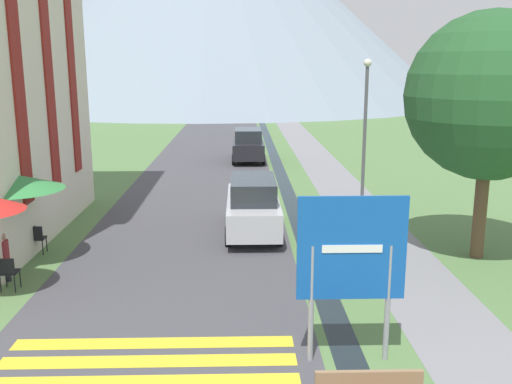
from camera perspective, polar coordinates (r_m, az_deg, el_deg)
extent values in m
plane|color=#517542|center=(26.46, 0.17, 1.06)|extent=(160.00, 160.00, 0.00)
cube|color=#424247|center=(36.34, -4.27, 4.21)|extent=(6.40, 60.00, 0.01)
cube|color=slate|center=(36.56, 5.35, 4.25)|extent=(2.20, 60.00, 0.01)
cube|color=black|center=(36.35, 1.58, 4.24)|extent=(0.60, 60.00, 0.00)
cube|color=yellow|center=(10.46, -11.34, -18.14)|extent=(5.44, 0.44, 0.01)
cube|color=yellow|center=(11.06, -10.71, -16.30)|extent=(5.44, 0.44, 0.01)
cube|color=yellow|center=(11.67, -10.17, -14.64)|extent=(5.44, 0.44, 0.01)
cube|color=maroon|center=(16.52, -23.12, 15.19)|extent=(0.06, 0.70, 9.49)
cube|color=maroon|center=(18.86, -20.33, 14.98)|extent=(0.06, 0.70, 9.49)
cube|color=maroon|center=(21.23, -18.16, 14.78)|extent=(0.06, 0.70, 9.49)
cylinder|color=gray|center=(10.48, 5.54, -11.10)|extent=(0.10, 0.10, 2.21)
cylinder|color=gray|center=(10.74, 13.03, -10.79)|extent=(0.10, 0.10, 2.21)
cube|color=#1451AD|center=(10.20, 9.57, -5.57)|extent=(1.94, 0.05, 1.89)
cube|color=white|center=(10.17, 9.60, -5.63)|extent=(1.07, 0.02, 0.14)
cube|color=#846647|center=(9.58, 11.21, -18.32)|extent=(1.70, 0.08, 0.45)
cube|color=#B2B2B7|center=(18.34, -0.31, -1.86)|extent=(1.63, 4.53, 0.84)
cube|color=#23282D|center=(17.94, -0.30, 0.31)|extent=(1.39, 2.49, 0.68)
cylinder|color=black|center=(19.81, -2.65, -2.03)|extent=(0.18, 0.60, 0.60)
cylinder|color=black|center=(19.84, 1.84, -2.00)|extent=(0.18, 0.60, 0.60)
cylinder|color=black|center=(17.10, -2.81, -4.42)|extent=(0.18, 0.60, 0.60)
cylinder|color=black|center=(17.14, 2.40, -4.38)|extent=(0.18, 0.60, 0.60)
cube|color=black|center=(31.99, -0.79, 4.39)|extent=(1.69, 4.14, 0.84)
cube|color=#23282D|center=(31.69, -0.79, 5.70)|extent=(1.44, 2.28, 0.68)
cylinder|color=black|center=(33.32, -2.21, 3.99)|extent=(0.18, 0.60, 0.60)
cylinder|color=black|center=(33.34, 0.57, 4.00)|extent=(0.18, 0.60, 0.60)
cylinder|color=black|center=(30.79, -2.26, 3.27)|extent=(0.18, 0.60, 0.60)
cylinder|color=black|center=(30.81, 0.74, 3.28)|extent=(0.18, 0.60, 0.60)
cube|color=black|center=(17.52, -20.96, -4.34)|extent=(0.40, 0.40, 0.04)
cube|color=black|center=(17.31, -21.21, -3.87)|extent=(0.40, 0.04, 0.40)
cylinder|color=black|center=(17.80, -21.24, -4.86)|extent=(0.03, 0.03, 0.45)
cylinder|color=black|center=(17.68, -20.20, -4.89)|extent=(0.03, 0.03, 0.45)
cylinder|color=black|center=(17.49, -21.61, -5.19)|extent=(0.03, 0.03, 0.45)
cylinder|color=black|center=(17.38, -20.55, -5.22)|extent=(0.03, 0.03, 0.45)
cube|color=black|center=(15.01, -23.43, -7.36)|extent=(0.40, 0.40, 0.04)
cube|color=black|center=(14.79, -23.75, -6.86)|extent=(0.40, 0.04, 0.40)
cylinder|color=black|center=(15.29, -23.72, -7.91)|extent=(0.03, 0.03, 0.45)
cylinder|color=black|center=(15.17, -22.51, -7.97)|extent=(0.03, 0.03, 0.45)
cylinder|color=black|center=(15.00, -24.20, -8.36)|extent=(0.03, 0.03, 0.45)
cylinder|color=black|center=(14.87, -22.98, -8.42)|extent=(0.03, 0.03, 0.45)
cube|color=black|center=(17.69, -21.60, -4.23)|extent=(0.40, 0.40, 0.04)
cube|color=black|center=(17.47, -21.85, -3.77)|extent=(0.40, 0.04, 0.40)
cylinder|color=black|center=(17.96, -21.87, -4.76)|extent=(0.03, 0.03, 0.45)
cylinder|color=black|center=(17.85, -20.85, -4.78)|extent=(0.03, 0.03, 0.45)
cylinder|color=black|center=(17.66, -22.25, -5.08)|extent=(0.03, 0.03, 0.45)
cylinder|color=black|center=(17.54, -21.20, -5.11)|extent=(0.03, 0.03, 0.45)
cylinder|color=#B7B2A8|center=(16.65, -22.45, -2.72)|extent=(0.06, 0.06, 2.36)
cone|color=#338442|center=(16.41, -22.76, 0.92)|extent=(2.44, 2.44, 0.40)
cylinder|color=#282833|center=(15.75, -24.16, -7.34)|extent=(0.14, 0.14, 0.46)
cylinder|color=#282833|center=(15.69, -23.54, -7.37)|extent=(0.14, 0.14, 0.46)
cylinder|color=maroon|center=(15.56, -24.02, -5.51)|extent=(0.32, 0.32, 0.60)
sphere|color=#9E755B|center=(15.44, -24.16, -4.09)|extent=(0.22, 0.22, 0.22)
cylinder|color=#515156|center=(20.68, 10.78, 4.94)|extent=(0.12, 0.12, 5.24)
sphere|color=silver|center=(20.50, 11.10, 12.56)|extent=(0.28, 0.28, 0.28)
cylinder|color=brown|center=(17.03, 21.49, -1.92)|extent=(0.36, 0.36, 2.58)
sphere|color=#235128|center=(16.57, 22.39, 8.88)|extent=(4.50, 4.50, 4.50)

